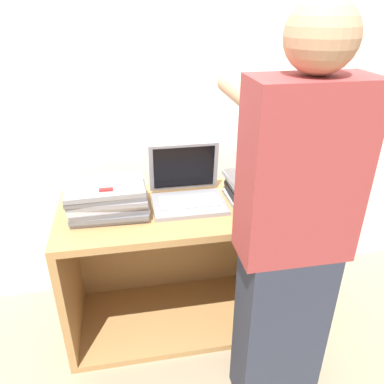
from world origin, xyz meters
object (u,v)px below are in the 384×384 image
(laptop_open, at_px, (187,192))
(person, at_px, (290,243))
(laptop_stack_left, at_px, (108,199))
(laptop_stack_right, at_px, (265,188))

(laptop_open, relative_size, person, 0.21)
(laptop_stack_left, relative_size, laptop_stack_right, 1.00)
(laptop_stack_left, height_order, laptop_stack_right, laptop_stack_left)
(laptop_stack_left, distance_m, laptop_stack_right, 0.77)
(laptop_open, relative_size, laptop_stack_right, 0.94)
(laptop_open, relative_size, laptop_stack_left, 0.94)
(laptop_stack_right, bearing_deg, laptop_stack_left, 179.52)
(laptop_stack_left, xyz_separation_m, laptop_stack_right, (0.77, -0.01, -0.01))
(laptop_stack_right, height_order, person, person)
(laptop_stack_right, distance_m, person, 0.53)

